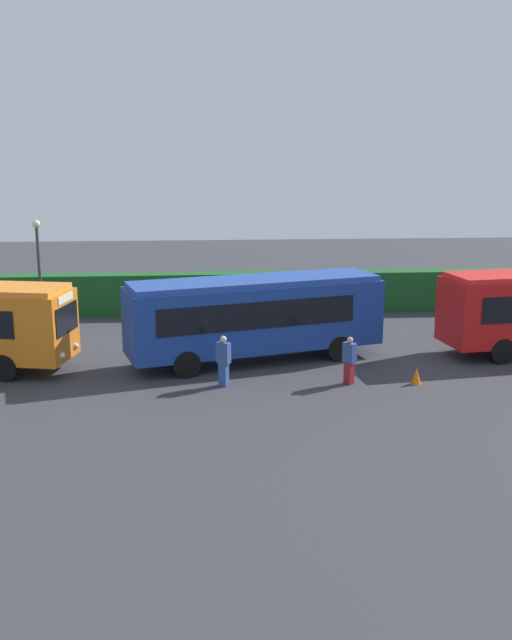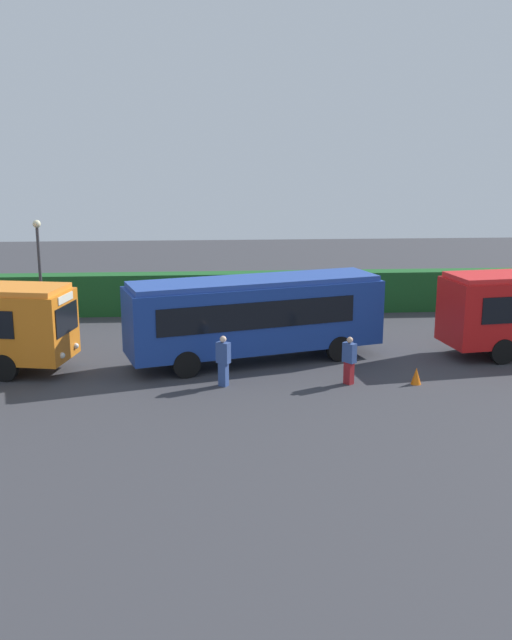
# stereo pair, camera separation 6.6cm
# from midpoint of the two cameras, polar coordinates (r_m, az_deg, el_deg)

# --- Properties ---
(ground_plane) EXTENTS (76.87, 76.87, 0.00)m
(ground_plane) POSITION_cam_midpoint_polar(r_m,az_deg,el_deg) (28.68, -2.51, -2.87)
(ground_plane) COLOR #38383D
(bus_blue) EXTENTS (10.17, 5.12, 3.26)m
(bus_blue) POSITION_cam_midpoint_polar(r_m,az_deg,el_deg) (27.53, 0.01, 0.48)
(bus_blue) COLOR navy
(bus_blue) RESTS_ON ground_plane
(person_center) EXTENTS (0.53, 0.47, 1.80)m
(person_center) POSITION_cam_midpoint_polar(r_m,az_deg,el_deg) (24.82, -2.54, -3.18)
(person_center) COLOR #334C8C
(person_center) RESTS_ON ground_plane
(person_right) EXTENTS (0.49, 0.53, 1.71)m
(person_right) POSITION_cam_midpoint_polar(r_m,az_deg,el_deg) (25.23, 7.51, -3.13)
(person_right) COLOR maroon
(person_right) RESTS_ON ground_plane
(person_far) EXTENTS (0.34, 0.47, 1.69)m
(person_far) POSITION_cam_midpoint_polar(r_m,az_deg,el_deg) (32.44, 18.85, -0.06)
(person_far) COLOR black
(person_far) RESTS_ON ground_plane
(hedge_row) EXTENTS (50.44, 1.16, 2.05)m
(hedge_row) POSITION_cam_midpoint_polar(r_m,az_deg,el_deg) (36.08, -2.87, 2.16)
(hedge_row) COLOR #1B5623
(hedge_row) RESTS_ON ground_plane
(traffic_cone) EXTENTS (0.36, 0.36, 0.60)m
(traffic_cone) POSITION_cam_midpoint_polar(r_m,az_deg,el_deg) (25.79, 12.70, -4.37)
(traffic_cone) COLOR orange
(traffic_cone) RESTS_ON ground_plane
(lamppost) EXTENTS (0.36, 0.36, 4.98)m
(lamppost) POSITION_cam_midpoint_polar(r_m,az_deg,el_deg) (33.99, -16.82, 4.57)
(lamppost) COLOR #38383D
(lamppost) RESTS_ON ground_plane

